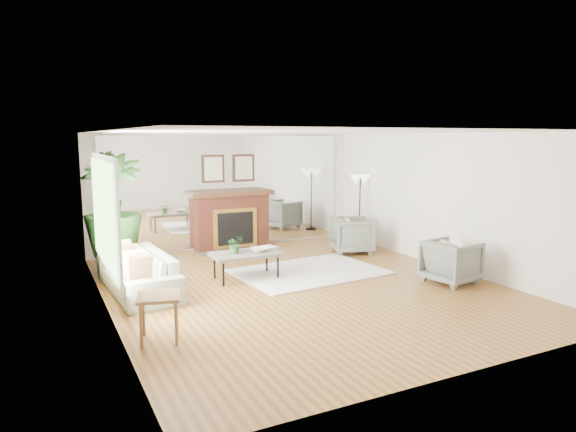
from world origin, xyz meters
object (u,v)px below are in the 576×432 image
sofa (138,273)px  potted_ficus (112,210)px  coffee_table (246,255)px  side_table (159,302)px  fireplace (232,219)px  armchair_back (352,235)px  armchair_front (451,262)px  floor_lamp (360,185)px

sofa → potted_ficus: potted_ficus is taller
coffee_table → side_table: size_ratio=1.97×
fireplace → armchair_back: (2.14, -1.50, -0.28)m
coffee_table → armchair_front: bearing=-29.9°
armchair_back → floor_lamp: (0.56, 0.57, 0.98)m
potted_ficus → floor_lamp: (5.30, 0.01, 0.22)m
fireplace → armchair_back: bearing=-35.1°
sofa → potted_ficus: (-0.15, 1.43, 0.83)m
sofa → floor_lamp: bearing=101.9°
fireplace → coffee_table: size_ratio=1.73×
armchair_back → side_table: armchair_back is taller
armchair_back → potted_ficus: potted_ficus is taller
fireplace → armchair_front: size_ratio=2.59×
fireplace → potted_ficus: potted_ficus is taller
armchair_back → floor_lamp: size_ratio=0.52×
armchair_back → sofa: bearing=119.7°
fireplace → sofa: fireplace is taller
fireplace → coffee_table: 2.52m
fireplace → floor_lamp: bearing=-19.0°
armchair_back → potted_ficus: 4.83m
coffee_table → sofa: (-1.80, 0.06, -0.11)m
fireplace → coffee_table: fireplace is taller
armchair_front → floor_lamp: size_ratio=0.50×
armchair_front → side_table: armchair_front is taller
sofa → armchair_front: bearing=66.0°
armchair_back → coffee_table: bearing=127.3°
armchair_front → potted_ficus: (-4.95, 3.21, 0.78)m
fireplace → potted_ficus: bearing=-160.1°
sofa → floor_lamp: size_ratio=1.36×
armchair_front → potted_ficus: size_ratio=0.37×
armchair_back → potted_ficus: size_ratio=0.39×
potted_ficus → fireplace: bearing=19.9°
coffee_table → potted_ficus: potted_ficus is taller
fireplace → sofa: size_ratio=0.95×
sofa → floor_lamp: (5.15, 1.44, 1.04)m
fireplace → sofa: bearing=-136.0°
coffee_table → armchair_back: (2.78, 0.92, -0.05)m
side_table → potted_ficus: size_ratio=0.28×
potted_ficus → sofa: bearing=-84.0°
sofa → side_table: bearing=-7.3°
sofa → side_table: (-0.13, -2.10, 0.16)m
coffee_table → potted_ficus: bearing=142.8°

